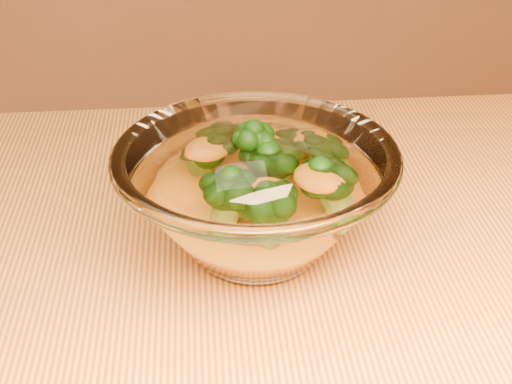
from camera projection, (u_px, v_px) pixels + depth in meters
glass_bowl at (256, 197)px, 0.57m from camera, size 0.23×0.23×0.10m
cheese_sauce at (256, 219)px, 0.58m from camera, size 0.13×0.13×0.04m
broccoli_heap at (264, 176)px, 0.57m from camera, size 0.13×0.14×0.08m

